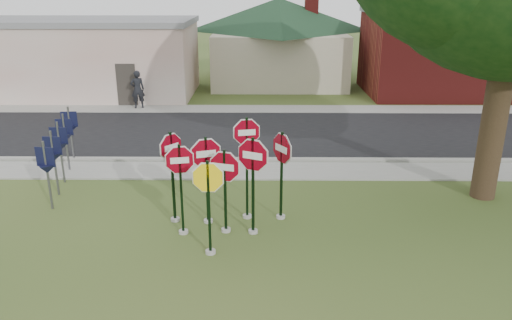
{
  "coord_description": "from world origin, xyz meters",
  "views": [
    {
      "loc": [
        0.87,
        -10.26,
        5.99
      ],
      "look_at": [
        0.75,
        2.0,
        1.66
      ],
      "focal_mm": 35.0,
      "sensor_mm": 36.0,
      "label": 1
    }
  ],
  "objects_px": {
    "stop_sign_center": "(225,180)",
    "pedestrian": "(138,89)",
    "stop_sign_left": "(181,178)",
    "stop_sign_yellow": "(209,197)"
  },
  "relations": [
    {
      "from": "stop_sign_yellow",
      "to": "pedestrian",
      "type": "height_order",
      "value": "stop_sign_yellow"
    },
    {
      "from": "stop_sign_center",
      "to": "stop_sign_left",
      "type": "height_order",
      "value": "stop_sign_left"
    },
    {
      "from": "stop_sign_center",
      "to": "stop_sign_left",
      "type": "relative_size",
      "value": 0.94
    },
    {
      "from": "stop_sign_center",
      "to": "pedestrian",
      "type": "relative_size",
      "value": 1.22
    },
    {
      "from": "pedestrian",
      "to": "stop_sign_yellow",
      "type": "bearing_deg",
      "value": 89.22
    },
    {
      "from": "stop_sign_yellow",
      "to": "stop_sign_center",
      "type": "bearing_deg",
      "value": 75.25
    },
    {
      "from": "pedestrian",
      "to": "stop_sign_left",
      "type": "bearing_deg",
      "value": 87.53
    },
    {
      "from": "stop_sign_center",
      "to": "stop_sign_left",
      "type": "distance_m",
      "value": 1.09
    },
    {
      "from": "stop_sign_left",
      "to": "stop_sign_yellow",
      "type": "bearing_deg",
      "value": -51.82
    },
    {
      "from": "stop_sign_yellow",
      "to": "pedestrian",
      "type": "xyz_separation_m",
      "value": [
        -5.01,
        14.35,
        -0.45
      ]
    }
  ]
}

